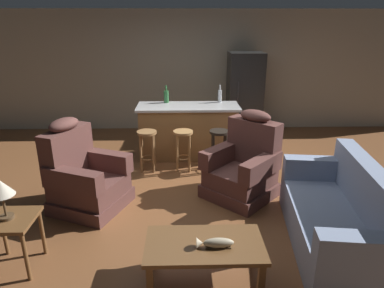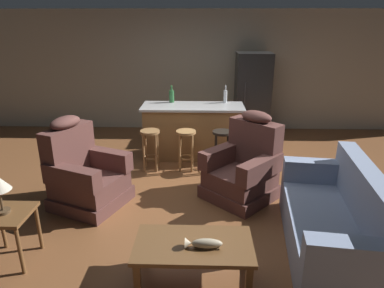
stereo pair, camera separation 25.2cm
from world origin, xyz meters
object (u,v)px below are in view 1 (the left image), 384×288
Objects in this scene: coffee_table at (205,248)px; bar_stool_right at (219,143)px; bottle_short_amber at (220,96)px; recliner_near_island at (244,167)px; recliner_near_lamp at (84,177)px; refrigerator at (244,95)px; table_lamp at (1,190)px; kitchen_island at (188,131)px; bottle_tall_green at (166,96)px; couch at (340,219)px; end_table at (11,227)px; bar_stool_left at (147,143)px; bar_stool_middle at (183,143)px; fish_figurine at (215,243)px.

bar_stool_right reaches higher than coffee_table.
recliner_near_island is at bearing -84.30° from bottle_short_amber.
recliner_near_lamp is 0.68× the size of refrigerator.
table_lamp is 3.51m from kitchen_island.
recliner_near_lamp is 3.87× the size of bottle_tall_green.
bottle_tall_green reaches higher than couch.
recliner_near_island is at bearing 30.29° from end_table.
bar_stool_left is (-0.78, 2.61, 0.11)m from coffee_table.
coffee_table is 2.62m from bar_stool_middle.
kitchen_island is at bearing 42.81° from bar_stool_left.
recliner_near_island reaches higher than fish_figurine.
fish_figurine is 2.81m from bar_stool_left.
bar_stool_right is at bearing 0.00° from bar_stool_middle.
table_lamp is at bearing 171.17° from fish_figurine.
kitchen_island is 5.80× the size of bottle_tall_green.
kitchen_island is 2.65× the size of bar_stool_left.
refrigerator is 5.56× the size of bottle_short_amber.
bottle_short_amber is (2.36, 3.24, 0.61)m from end_table.
bar_stool_middle is (-0.85, 0.88, 0.05)m from recliner_near_island.
end_table is at bearing -85.10° from recliner_near_lamp.
fish_figurine is 0.28× the size of recliner_near_lamp.
bottle_short_amber is at bearing 52.45° from bar_stool_middle.
bar_stool_middle is (1.69, 2.36, 0.01)m from end_table.
recliner_near_lamp reaches higher than bar_stool_left.
recliner_near_island is at bearing -73.39° from bar_stool_right.
recliner_near_island is 1.69m from bar_stool_left.
end_table is (-1.88, 0.25, 0.10)m from coffee_table.
couch is 2.38m from bar_stool_right.
coffee_table is at bearing -88.24° from kitchen_island.
bar_stool_middle is 0.59m from bar_stool_right.
recliner_near_lamp is 1.75m from bar_stool_middle.
bar_stool_middle and bar_stool_right have the same top height.
recliner_near_lamp is 2.36m from bottle_tall_green.
end_table is 2.61m from bar_stool_left.
recliner_near_lamp reaches higher than couch.
coffee_table is 2.64m from bar_stool_right.
recliner_near_island is at bearing -99.36° from refrigerator.
coffee_table is at bearing -85.79° from bar_stool_middle.
bar_stool_left is 1.00× the size of bar_stool_middle.
recliner_near_island is 1.76× the size of bar_stool_right.
refrigerator is at bearing 56.80° from bottle_short_amber.
coffee_table is 1.85m from recliner_near_island.
couch is 2.93× the size of bar_stool_left.
couch is at bearing -42.75° from bar_stool_left.
fish_figurine is at bearing -71.98° from bar_stool_left.
couch reaches higher than coffee_table.
bottle_short_amber is at bearing 53.93° from end_table.
refrigerator reaches higher than bar_stool_left.
coffee_table is 2.68× the size of table_lamp.
recliner_near_island is 1.88m from bottle_short_amber.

